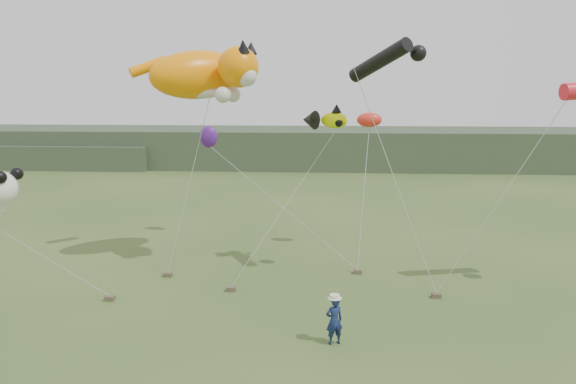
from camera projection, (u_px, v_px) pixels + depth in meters
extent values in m
plane|color=#385123|center=(290.00, 342.00, 18.36)|extent=(120.00, 120.00, 0.00)
cube|color=#2D3D28|center=(318.00, 147.00, 62.18)|extent=(90.00, 12.00, 4.00)
cube|color=#2D3D28|center=(44.00, 155.00, 61.52)|extent=(25.00, 8.00, 2.50)
imported|color=#14204C|center=(334.00, 321.00, 18.10)|extent=(0.68, 0.58, 1.59)
cube|color=brown|center=(168.00, 275.00, 24.84)|extent=(0.35, 0.28, 0.18)
cube|color=brown|center=(231.00, 289.00, 23.03)|extent=(0.35, 0.28, 0.18)
cube|color=brown|center=(436.00, 295.00, 22.29)|extent=(0.35, 0.28, 0.18)
cube|color=brown|center=(110.00, 298.00, 22.00)|extent=(0.35, 0.28, 0.18)
cube|color=brown|center=(357.00, 272.00, 25.25)|extent=(0.35, 0.28, 0.18)
ellipsoid|color=orange|center=(199.00, 75.00, 25.32)|extent=(5.12, 4.74, 2.46)
sphere|color=orange|center=(238.00, 67.00, 24.16)|extent=(1.77, 1.77, 1.77)
cone|color=black|center=(243.00, 46.00, 23.51)|extent=(0.55, 0.67, 0.66)
cone|color=black|center=(251.00, 48.00, 24.46)|extent=(0.55, 0.64, 0.63)
sphere|color=silver|center=(246.00, 76.00, 23.91)|extent=(0.88, 0.88, 0.88)
ellipsoid|color=silver|center=(202.00, 92.00, 25.16)|extent=(1.73, 0.87, 0.54)
sphere|color=silver|center=(223.00, 95.00, 23.83)|extent=(0.69, 0.69, 0.69)
sphere|color=silver|center=(233.00, 95.00, 25.17)|extent=(0.69, 0.69, 0.69)
cylinder|color=orange|center=(149.00, 67.00, 26.21)|extent=(1.83, 1.34, 1.07)
ellipsoid|color=#DEE800|center=(334.00, 120.00, 24.53)|extent=(1.41, 1.16, 0.70)
cone|color=black|center=(309.00, 120.00, 24.88)|extent=(1.00, 1.06, 0.84)
cone|color=black|center=(337.00, 108.00, 24.43)|extent=(0.47, 0.47, 0.37)
cone|color=black|center=(341.00, 123.00, 24.06)|extent=(0.49, 0.52, 0.37)
cone|color=black|center=(340.00, 122.00, 24.98)|extent=(0.49, 0.52, 0.37)
cylinder|color=black|center=(380.00, 61.00, 22.81)|extent=(2.50, 2.92, 1.69)
sphere|color=black|center=(418.00, 53.00, 22.14)|extent=(0.65, 0.65, 0.65)
sphere|color=white|center=(0.00, 188.00, 20.83)|extent=(1.30, 1.30, 1.30)
sphere|color=black|center=(0.00, 177.00, 20.30)|extent=(0.48, 0.48, 0.48)
sphere|color=black|center=(17.00, 174.00, 21.19)|extent=(0.48, 0.48, 0.48)
ellipsoid|color=red|center=(369.00, 120.00, 27.65)|extent=(1.24, 0.72, 0.72)
ellipsoid|color=#4A187A|center=(209.00, 137.00, 30.73)|extent=(0.98, 0.65, 1.20)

